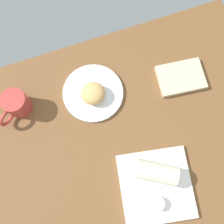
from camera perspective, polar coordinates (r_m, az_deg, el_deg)
name	(u,v)px	position (r cm, az deg, el deg)	size (l,w,h in cm)	color
dining_table	(134,146)	(98.42, 4.64, -7.13)	(110.00, 90.00, 4.00)	brown
round_plate	(93,93)	(100.17, -4.06, 4.06)	(22.48, 22.48, 1.40)	white
scone_pastry	(93,93)	(96.50, -4.03, 3.96)	(8.90, 8.60, 5.41)	tan
square_plate	(156,186)	(95.60, 9.30, -15.25)	(24.00, 24.00, 1.60)	white
sauce_cup	(158,203)	(93.60, 9.84, -18.55)	(4.58, 4.58, 2.77)	silver
breakfast_wrap	(157,172)	(91.58, 9.47, -12.57)	(6.59, 6.59, 13.75)	beige
book_stack	(181,77)	(104.89, 14.41, 7.14)	(18.43, 14.21, 2.24)	beige
coffee_mug	(16,104)	(100.12, -19.76, 1.55)	(11.85, 10.89, 9.52)	#B23833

